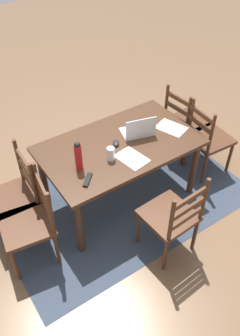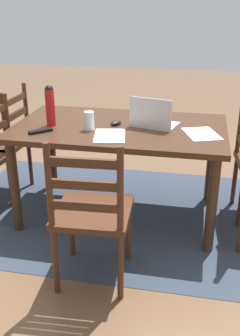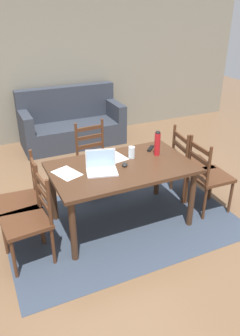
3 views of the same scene
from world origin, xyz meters
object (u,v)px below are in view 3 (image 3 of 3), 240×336
Objects in this scene: chair_right_near at (208,176)px; water_bottle at (157,142)px; chair_left_near at (30,220)px; computer_mouse at (125,164)px; chair_right_far at (190,164)px; couch at (71,124)px; chair_left_far at (23,201)px; drinking_glass at (132,152)px; dining_table at (122,173)px; chair_far_head at (95,159)px; tv_remote at (151,148)px; laptop at (101,166)px.

water_bottle is at bearing 154.12° from chair_right_near.
chair_left_near reaches higher than computer_mouse.
couch reaches higher than chair_right_far.
chair_left_far is 1.31m from drinking_glass.
dining_table is 5.20× the size of water_bottle.
couch is at bearing 83.27° from chair_far_head.
tv_remote is at bearing 21.08° from drinking_glass.
chair_far_head is at bearing 123.98° from water_bottle.
chair_far_head reaches higher than tv_remote.
drinking_glass is (1.26, -0.04, 0.35)m from chair_left_far.
chair_right_far is (2.14, 0.37, 0.00)m from chair_left_near.
chair_left_far is at bearing -117.61° from couch.
chair_left_far is 1.61m from tv_remote.
water_bottle is at bearing -83.49° from couch.
laptop is 2.72× the size of drinking_glass.
chair_right_far is at bearing 9.09° from laptop.
chair_right_near is at bearing -7.19° from laptop.
chair_left_far is 3.16× the size of water_bottle.
laptop is (-0.45, -2.64, 0.44)m from couch.
drinking_glass is (1.26, 0.33, 0.35)m from chair_left_near.
drinking_glass reaches higher than dining_table.
laptop is 3.66× the size of computer_mouse.
chair_far_head is 0.90m from computer_mouse.
chair_left_far is at bearing 170.25° from chair_right_near.
couch is (1.28, 2.44, -0.11)m from chair_left_far.
drinking_glass is (-0.31, 0.05, -0.09)m from water_bottle.
chair_right_near is at bearing -173.90° from tv_remote.
couch is 10.59× the size of tv_remote.
drinking_glass is at bearing 170.64° from water_bottle.
chair_right_far is 5.59× the size of tv_remote.
chair_left_near is 3.16× the size of water_bottle.
chair_right_near is (1.07, -1.02, 0.00)m from chair_far_head.
dining_table is 0.86m from chair_far_head.
dining_table is 1.10m from chair_right_near.
chair_left_far is at bearing 89.99° from chair_left_near.
laptop is at bearing -175.71° from dining_table.
water_bottle is at bearing 43.16° from computer_mouse.
laptop reaches higher than chair_left_near.
water_bottle is at bearing -56.02° from chair_far_head.
chair_right_far is 7.06× the size of drinking_glass.
couch is (0.21, 1.79, -0.11)m from chair_far_head.
water_bottle is at bearing -3.31° from chair_left_far.
water_bottle is 0.23m from tv_remote.
chair_right_near is at bearing -0.06° from chair_left_near.
computer_mouse reaches higher than tv_remote.
drinking_glass is 0.79× the size of tv_remote.
chair_left_near reaches higher than drinking_glass.
chair_left_near is at bearing -170.34° from dining_table.
drinking_glass is (0.19, 0.14, 0.16)m from dining_table.
tv_remote is (0.48, 0.28, -0.01)m from computer_mouse.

